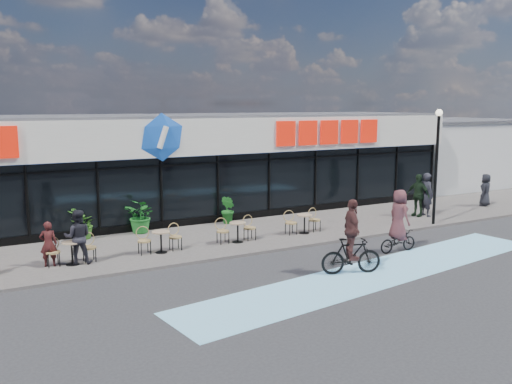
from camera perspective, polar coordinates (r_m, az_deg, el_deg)
ground at (r=16.15m, az=-1.68°, el=-9.12°), size 120.00×120.00×0.00m
sidewalk at (r=20.09m, az=-7.52°, el=-5.35°), size 44.00×5.00×0.10m
bike_lane at (r=17.13m, az=12.83°, el=-8.25°), size 14.17×4.13×0.01m
building at (r=24.75m, az=-12.18°, el=2.67°), size 30.60×6.57×4.75m
neighbour_building at (r=37.01m, az=19.42°, el=4.05°), size 9.20×7.20×4.11m
lamp_post at (r=23.57m, az=18.50°, el=3.61°), size 0.28×0.28×4.77m
bistro_set_3 at (r=18.07m, az=-18.86°, el=-5.78°), size 1.54×0.62×0.90m
bistro_set_4 at (r=18.74m, az=-10.06°, el=-4.89°), size 1.54×0.62×0.90m
bistro_set_5 at (r=19.82m, az=-2.06°, el=-3.97°), size 1.54×0.62×0.90m
bistro_set_6 at (r=21.24m, az=4.98°, el=-3.10°), size 1.54×0.62×0.90m
potted_plant_left at (r=21.17m, az=-17.74°, el=-3.24°), size 1.35×1.36×1.14m
potted_plant_mid at (r=21.58m, az=-11.95°, el=-2.47°), size 1.58×1.61×1.36m
potted_plant_right at (r=22.77m, az=-2.94°, el=-1.87°), size 0.56×0.68×1.19m
patron_left at (r=18.00m, az=-21.01°, el=-5.12°), size 0.58×0.44×1.43m
patron_right at (r=17.93m, az=-18.25°, el=-4.51°), size 0.99×0.87×1.74m
pedestrian_a at (r=25.28m, az=16.68°, el=-0.32°), size 0.72×1.19×1.90m
pedestrian_b at (r=25.39m, az=17.54°, el=-0.26°), size 0.55×0.76×1.96m
pedestrian_c at (r=28.97m, az=23.01°, el=0.20°), size 0.92×0.79×1.59m
cyclist_a at (r=16.59m, az=10.02°, el=-5.42°), size 1.93×1.17×2.30m
cyclist_b at (r=19.35m, az=14.77°, el=-3.49°), size 1.52×0.86×2.20m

